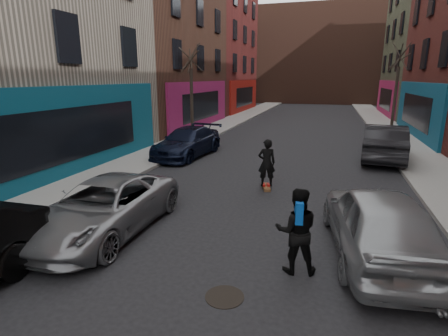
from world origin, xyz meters
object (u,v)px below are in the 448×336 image
Objects in this scene: manhole at (225,297)px; pedestrian at (297,230)px; parked_left_end at (187,142)px; skateboarder at (267,163)px; parked_left_far at (104,207)px; parked_right_far at (378,222)px; skateboard at (266,187)px; tree_right_far at (397,82)px; parked_right_end at (384,142)px; tree_left_far at (191,85)px.

pedestrian is at bearing 48.64° from manhole.
manhole is at bearing -58.60° from parked_left_end.
pedestrian is at bearing 88.13° from skateboarder.
skateboarder reaches higher than parked_left_far.
skateboard is (-3.13, 4.04, -0.74)m from parked_right_far.
tree_right_far is 19.22m from parked_right_far.
parked_right_far reaches higher than parked_left_end.
tree_left_far is at bearing -7.97° from parked_right_end.
tree_left_far reaches higher than parked_left_far.
tree_right_far reaches higher than pedestrian.
tree_right_far reaches higher than tree_left_far.
parked_right_far is at bearing 41.48° from manhole.
parked_left_far is 1.02× the size of parked_right_far.
parked_right_end is at bearing 17.22° from parked_left_end.
manhole is (0.41, -6.44, -0.93)m from skateboarder.
parked_left_far is 8.88m from parked_left_end.
skateboarder is at bearing -59.18° from parked_right_far.
parked_left_far is at bearing -115.82° from tree_right_far.
skateboarder is (3.27, 4.67, 0.27)m from parked_left_far.
parked_right_end is (1.40, 10.01, 0.05)m from parked_right_far.
tree_right_far reaches higher than manhole.
skateboard is 1.14× the size of manhole.
tree_right_far is 1.46× the size of parked_right_far.
parked_left_end is at bearing -59.37° from skateboarder.
parked_right_far is (-3.00, -18.79, -2.74)m from tree_right_far.
skateboard is at bearing -112.57° from tree_right_far.
skateboarder is at bearing -18.07° from skateboard.
tree_right_far is 8.50× the size of skateboard.
parked_left_end is at bearing -67.59° from pedestrian.
manhole is (5.08, -10.55, -0.70)m from parked_left_end.
parked_right_far is 5.16m from skateboard.
parked_right_far is 0.91× the size of parked_right_end.
skateboard is (-6.13, -14.75, -3.48)m from tree_right_far.
parked_left_far is at bearing 154.25° from manhole.
pedestrian is at bearing -6.31° from parked_left_far.
pedestrian reaches higher than skateboard.
parked_left_far is 2.85× the size of skateboarder.
skateboard is 0.88m from skateboarder.
manhole is (6.68, -15.20, -3.37)m from tree_left_far.
parked_left_far is at bearing -143.06° from skateboard.
skateboarder is (-3.13, 4.04, 0.14)m from parked_right_far.
parked_left_far is 5.71m from skateboarder.
skateboarder is 2.38× the size of manhole.
parked_left_end is 6.93× the size of manhole.
parked_left_end is at bearing 98.98° from parked_left_far.
manhole is (-2.72, -2.41, -0.79)m from parked_right_far.
tree_left_far reaches higher than pedestrian.
skateboarder is 5.41m from pedestrian.
tree_left_far is 11.43m from parked_right_end.
skateboard is at bearing 59.31° from parked_right_end.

